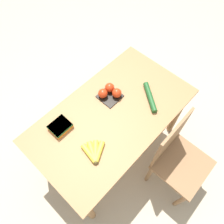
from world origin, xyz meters
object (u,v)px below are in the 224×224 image
(banana_bunch, at_px, (94,152))
(carrot_bag, at_px, (60,126))
(chair, at_px, (177,158))
(tomato_pack, at_px, (110,92))
(cucumber_near, at_px, (150,97))

(banana_bunch, bearing_deg, carrot_bag, -84.11)
(chair, distance_m, tomato_pack, 0.78)
(tomato_pack, distance_m, carrot_bag, 0.48)
(tomato_pack, bearing_deg, banana_bunch, 30.90)
(carrot_bag, bearing_deg, banana_bunch, 95.89)
(banana_bunch, bearing_deg, chair, 137.69)
(cucumber_near, bearing_deg, chair, 72.30)
(tomato_pack, xyz_separation_m, cucumber_near, (-0.20, 0.26, -0.02))
(banana_bunch, xyz_separation_m, carrot_bag, (0.03, -0.32, 0.01))
(chair, bearing_deg, carrot_bag, 123.70)
(chair, xyz_separation_m, banana_bunch, (0.49, -0.45, 0.29))
(chair, xyz_separation_m, cucumber_near, (-0.14, -0.45, 0.29))
(banana_bunch, distance_m, tomato_pack, 0.51)
(carrot_bag, bearing_deg, cucumber_near, 154.19)
(chair, distance_m, carrot_bag, 0.98)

